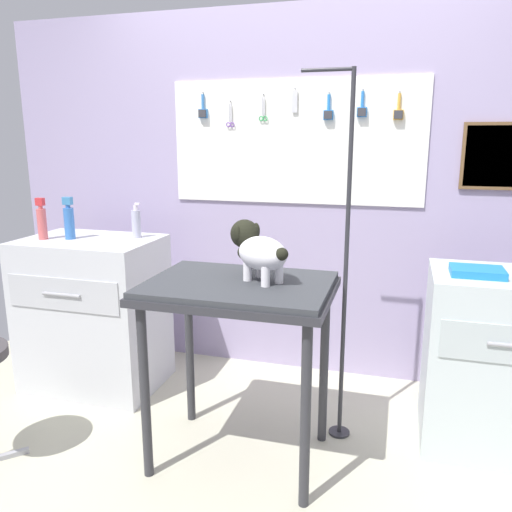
% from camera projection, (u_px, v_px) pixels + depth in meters
% --- Properties ---
extents(ground, '(4.40, 4.00, 0.04)m').
position_uv_depth(ground, '(236.00, 485.00, 2.32)').
color(ground, '#BCB9A0').
extents(rear_wall_panel, '(4.00, 0.11, 2.30)m').
position_uv_depth(rear_wall_panel, '(299.00, 195.00, 3.24)').
color(rear_wall_panel, '#A193B9').
rests_on(rear_wall_panel, ground).
extents(grooming_table, '(0.85, 0.62, 0.89)m').
position_uv_depth(grooming_table, '(239.00, 304.00, 2.32)').
color(grooming_table, '#2D2D33').
rests_on(grooming_table, ground).
extents(grooming_arm, '(0.29, 0.11, 1.83)m').
position_uv_depth(grooming_arm, '(344.00, 276.00, 2.50)').
color(grooming_arm, '#2D2D33').
rests_on(grooming_arm, ground).
extents(dog, '(0.35, 0.29, 0.27)m').
position_uv_depth(dog, '(257.00, 249.00, 2.29)').
color(dog, white).
rests_on(dog, grooming_table).
extents(counter_left, '(0.80, 0.58, 0.93)m').
position_uv_depth(counter_left, '(94.00, 313.00, 3.14)').
color(counter_left, silver).
rests_on(counter_left, ground).
extents(cabinet_right, '(0.68, 0.54, 0.89)m').
position_uv_depth(cabinet_right, '(497.00, 362.00, 2.51)').
color(cabinet_right, silver).
rests_on(cabinet_right, ground).
extents(detangler_spray, '(0.06, 0.05, 0.21)m').
position_uv_depth(detangler_spray, '(136.00, 223.00, 3.06)').
color(detangler_spray, '#A9A9C0').
rests_on(detangler_spray, counter_left).
extents(shampoo_bottle, '(0.05, 0.05, 0.25)m').
position_uv_depth(shampoo_bottle, '(42.00, 221.00, 3.01)').
color(shampoo_bottle, '#D25C5C').
rests_on(shampoo_bottle, counter_left).
extents(pump_bottle_white, '(0.06, 0.06, 0.25)m').
position_uv_depth(pump_bottle_white, '(69.00, 221.00, 3.02)').
color(pump_bottle_white, '#356DBB').
rests_on(pump_bottle_white, counter_left).
extents(supply_tray, '(0.24, 0.18, 0.04)m').
position_uv_depth(supply_tray, '(477.00, 272.00, 2.39)').
color(supply_tray, '#1E79BD').
rests_on(supply_tray, cabinet_right).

